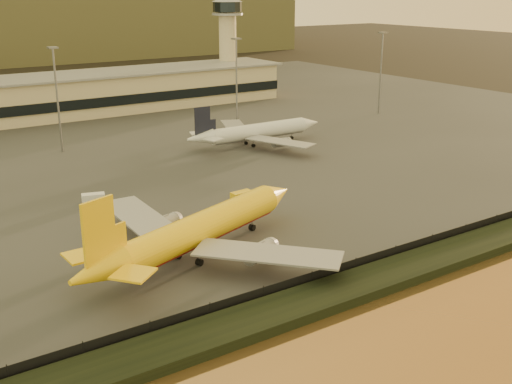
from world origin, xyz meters
TOP-DOWN VIEW (x-y plane):
  - ground at (0.00, 0.00)m, footprint 900.00×900.00m
  - embankment at (0.00, -17.00)m, footprint 320.00×7.00m
  - tarmac at (0.00, 95.00)m, footprint 320.00×220.00m
  - perimeter_fence at (0.00, -13.00)m, footprint 300.00×0.05m
  - control_tower at (70.00, 131.00)m, footprint 11.20×11.20m
  - apron_light_masts at (15.00, 75.00)m, footprint 152.20×12.20m
  - dhl_cargo_jet at (-13.53, 4.66)m, footprint 46.29×43.98m
  - white_narrowbody_jet at (33.76, 58.80)m, footprint 39.78×38.96m
  - gse_vehicle_yellow at (6.00, 23.10)m, footprint 4.30×2.20m
  - gse_vehicle_white at (-17.91, 37.57)m, footprint 4.61×3.08m

SIDE VIEW (x-z plane):
  - ground at x=0.00m, z-range 0.00..0.00m
  - tarmac at x=0.00m, z-range 0.00..0.20m
  - embankment at x=0.00m, z-range 0.00..1.40m
  - gse_vehicle_yellow at x=6.00m, z-range 0.20..2.07m
  - gse_vehicle_white at x=-17.91m, z-range 0.20..2.11m
  - perimeter_fence at x=0.00m, z-range 0.20..2.40m
  - white_narrowbody_jet at x=33.76m, z-range -2.11..9.35m
  - dhl_cargo_jet at x=-13.53m, z-range -2.67..11.58m
  - apron_light_masts at x=15.00m, z-range 3.00..28.40m
  - control_tower at x=70.00m, z-range 3.91..39.41m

